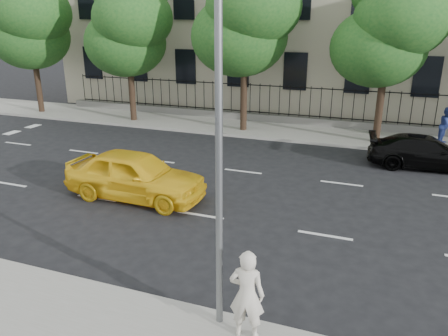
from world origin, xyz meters
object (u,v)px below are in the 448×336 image
(yellow_taxi, at_px, (135,175))
(woman_near, at_px, (247,295))
(street_light, at_px, (229,73))
(black_sedan, at_px, (426,152))

(yellow_taxi, height_order, woman_near, woman_near)
(street_light, bearing_deg, black_sedan, 69.07)
(street_light, bearing_deg, yellow_taxi, 137.20)
(street_light, relative_size, black_sedan, 1.72)
(street_light, height_order, black_sedan, street_light)
(street_light, distance_m, black_sedan, 13.54)
(street_light, height_order, yellow_taxi, street_light)
(black_sedan, height_order, woman_near, woman_near)
(woman_near, bearing_deg, black_sedan, -112.86)
(yellow_taxi, distance_m, woman_near, 8.10)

